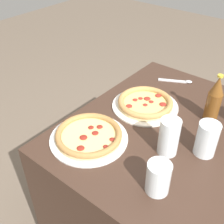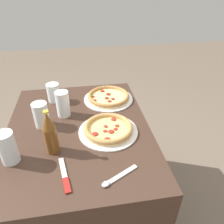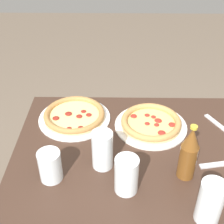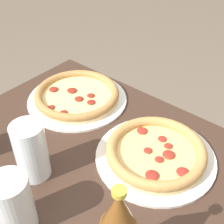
% 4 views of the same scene
% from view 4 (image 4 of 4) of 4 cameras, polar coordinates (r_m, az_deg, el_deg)
% --- Properties ---
extents(pizza_pepperoni, '(0.33, 0.33, 0.04)m').
position_cam_4_polar(pizza_pepperoni, '(1.04, -6.41, 2.97)').
color(pizza_pepperoni, white).
rests_on(pizza_pepperoni, table).
extents(pizza_margherita, '(0.32, 0.32, 0.04)m').
position_cam_4_polar(pizza_margherita, '(0.84, 8.02, -7.38)').
color(pizza_margherita, silver).
rests_on(pizza_margherita, table).
extents(glass_lemonade, '(0.08, 0.08, 0.14)m').
position_cam_4_polar(glass_lemonade, '(0.70, -17.56, -15.96)').
color(glass_lemonade, white).
rests_on(glass_lemonade, table).
extents(glass_water, '(0.08, 0.08, 0.16)m').
position_cam_4_polar(glass_water, '(0.79, -14.50, -7.26)').
color(glass_water, white).
rests_on(glass_water, table).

